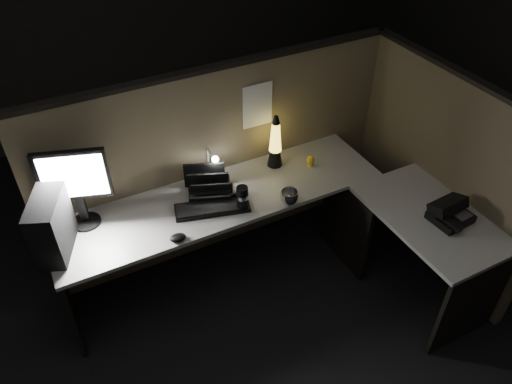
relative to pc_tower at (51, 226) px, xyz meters
name	(u,v)px	position (x,y,z in m)	size (l,w,h in m)	color
floor	(280,319)	(1.22, -0.61, -0.92)	(6.00, 6.00, 0.00)	black
room_shell	(290,120)	(1.22, -0.61, 0.70)	(6.00, 6.00, 6.00)	silver
partition_back	(221,164)	(1.22, 0.32, -0.17)	(2.66, 0.06, 1.50)	brown
partition_right	(438,174)	(2.55, -0.51, -0.17)	(0.06, 1.66, 1.50)	brown
desk	(287,229)	(1.40, -0.35, -0.34)	(2.60, 1.60, 0.73)	#A7A49E
pc_tower	(51,226)	(0.00, 0.00, 0.00)	(0.16, 0.36, 0.38)	black
monitor	(75,181)	(0.20, 0.17, 0.14)	(0.41, 0.19, 0.55)	black
keyboard	(212,208)	(0.97, -0.09, -0.18)	(0.49, 0.16, 0.02)	black
mouse	(178,238)	(0.67, -0.26, -0.17)	(0.10, 0.07, 0.04)	black
clip_lamp	(212,163)	(1.10, 0.20, -0.05)	(0.05, 0.19, 0.24)	silver
organizer	(209,186)	(1.03, 0.09, -0.14)	(0.35, 0.34, 0.21)	black
lava_lamp	(275,145)	(1.58, 0.16, -0.02)	(0.11, 0.11, 0.41)	black
travel_mug	(242,198)	(1.15, -0.18, -0.10)	(0.08, 0.08, 0.18)	black
steel_mug	(289,197)	(1.46, -0.27, -0.14)	(0.12, 0.12, 0.10)	#B4B4BB
figurine	(311,160)	(1.81, 0.03, -0.14)	(0.06, 0.06, 0.06)	yellow
pinned_paper	(258,106)	(1.51, 0.29, 0.26)	(0.23, 0.00, 0.33)	white
desk_phone	(449,212)	(2.29, -0.88, -0.14)	(0.26, 0.27, 0.15)	black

